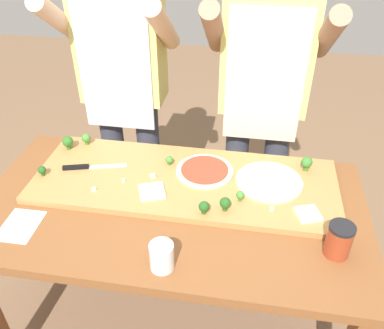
{
  "coord_description": "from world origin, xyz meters",
  "views": [
    {
      "loc": [
        0.28,
        -1.16,
        1.81
      ],
      "look_at": [
        0.06,
        0.13,
        0.87
      ],
      "focal_mm": 37.81,
      "sensor_mm": 36.0,
      "label": 1
    }
  ],
  "objects_px": {
    "broccoli_floret_front_right": "(169,160)",
    "cheese_crumble_d": "(272,210)",
    "pizza_slice_far_left": "(308,214)",
    "broccoli_floret_front_mid": "(240,195)",
    "cook_left": "(123,80)",
    "recipe_note": "(20,226)",
    "pizza_slice_far_right": "(152,191)",
    "broccoli_floret_back_left": "(204,207)",
    "cheese_crumble_b": "(124,181)",
    "cheese_crumble_c": "(153,176)",
    "pizza_whole_tomato_red": "(205,171)",
    "sauce_jar": "(339,240)",
    "cheese_crumble_a": "(94,189)",
    "broccoli_floret_center_left": "(68,142)",
    "broccoli_floret_back_mid": "(307,163)",
    "broccoli_floret_back_right": "(86,138)",
    "pizza_whole_white_garlic": "(269,181)",
    "prep_table": "(172,224)",
    "broccoli_floret_center_right": "(225,203)",
    "broccoli_floret_front_left": "(42,170)",
    "cook_right": "(263,89)",
    "flour_cup": "(162,258)",
    "chefs_knife": "(86,167)"
  },
  "relations": [
    {
      "from": "broccoli_floret_front_right",
      "to": "cheese_crumble_d",
      "type": "distance_m",
      "value": 0.5
    },
    {
      "from": "pizza_slice_far_left",
      "to": "broccoli_floret_front_mid",
      "type": "xyz_separation_m",
      "value": [
        -0.25,
        0.04,
        0.02
      ]
    },
    {
      "from": "cook_left",
      "to": "recipe_note",
      "type": "bearing_deg",
      "value": -101.4
    },
    {
      "from": "pizza_slice_far_right",
      "to": "broccoli_floret_back_left",
      "type": "distance_m",
      "value": 0.24
    },
    {
      "from": "cheese_crumble_b",
      "to": "cheese_crumble_d",
      "type": "distance_m",
      "value": 0.6
    },
    {
      "from": "cheese_crumble_c",
      "to": "pizza_whole_tomato_red",
      "type": "bearing_deg",
      "value": 19.84
    },
    {
      "from": "sauce_jar",
      "to": "cheese_crumble_a",
      "type": "bearing_deg",
      "value": 170.21
    },
    {
      "from": "broccoli_floret_front_mid",
      "to": "broccoli_floret_center_left",
      "type": "height_order",
      "value": "broccoli_floret_center_left"
    },
    {
      "from": "broccoli_floret_back_mid",
      "to": "recipe_note",
      "type": "bearing_deg",
      "value": -155.05
    },
    {
      "from": "broccoli_floret_back_right",
      "to": "sauce_jar",
      "type": "relative_size",
      "value": 0.44
    },
    {
      "from": "pizza_whole_white_garlic",
      "to": "cheese_crumble_a",
      "type": "relative_size",
      "value": 19.94
    },
    {
      "from": "pizza_slice_far_right",
      "to": "broccoli_floret_back_right",
      "type": "xyz_separation_m",
      "value": [
        -0.38,
        0.3,
        0.03
      ]
    },
    {
      "from": "prep_table",
      "to": "recipe_note",
      "type": "distance_m",
      "value": 0.57
    },
    {
      "from": "pizza_whole_tomato_red",
      "to": "broccoli_floret_front_mid",
      "type": "height_order",
      "value": "broccoli_floret_front_mid"
    },
    {
      "from": "broccoli_floret_center_right",
      "to": "broccoli_floret_front_left",
      "type": "relative_size",
      "value": 1.26
    },
    {
      "from": "pizza_whole_white_garlic",
      "to": "recipe_note",
      "type": "relative_size",
      "value": 1.59
    },
    {
      "from": "broccoli_floret_front_left",
      "to": "cook_left",
      "type": "bearing_deg",
      "value": 69.7
    },
    {
      "from": "prep_table",
      "to": "pizza_whole_tomato_red",
      "type": "relative_size",
      "value": 6.23
    },
    {
      "from": "pizza_slice_far_right",
      "to": "cook_right",
      "type": "height_order",
      "value": "cook_right"
    },
    {
      "from": "pizza_whole_white_garlic",
      "to": "broccoli_floret_front_mid",
      "type": "height_order",
      "value": "broccoli_floret_front_mid"
    },
    {
      "from": "broccoli_floret_back_mid",
      "to": "broccoli_floret_back_left",
      "type": "bearing_deg",
      "value": -139.08
    },
    {
      "from": "sauce_jar",
      "to": "broccoli_floret_front_right",
      "type": "bearing_deg",
      "value": 149.95
    },
    {
      "from": "cheese_crumble_b",
      "to": "flour_cup",
      "type": "height_order",
      "value": "flour_cup"
    },
    {
      "from": "cook_right",
      "to": "flour_cup",
      "type": "bearing_deg",
      "value": -107.32
    },
    {
      "from": "broccoli_floret_front_mid",
      "to": "flour_cup",
      "type": "relative_size",
      "value": 0.44
    },
    {
      "from": "prep_table",
      "to": "broccoli_floret_front_mid",
      "type": "distance_m",
      "value": 0.31
    },
    {
      "from": "pizza_whole_tomato_red",
      "to": "broccoli_floret_front_left",
      "type": "height_order",
      "value": "broccoli_floret_front_left"
    },
    {
      "from": "broccoli_floret_front_mid",
      "to": "cheese_crumble_c",
      "type": "xyz_separation_m",
      "value": [
        -0.36,
        0.09,
        -0.02
      ]
    },
    {
      "from": "recipe_note",
      "to": "cheese_crumble_c",
      "type": "bearing_deg",
      "value": 38.08
    },
    {
      "from": "chefs_knife",
      "to": "cheese_crumble_a",
      "type": "height_order",
      "value": "chefs_knife"
    },
    {
      "from": "cheese_crumble_b",
      "to": "cook_left",
      "type": "xyz_separation_m",
      "value": [
        -0.15,
        0.53,
        0.2
      ]
    },
    {
      "from": "broccoli_floret_back_left",
      "to": "cheese_crumble_a",
      "type": "bearing_deg",
      "value": 172.36
    },
    {
      "from": "pizza_slice_far_left",
      "to": "broccoli_floret_front_mid",
      "type": "relative_size",
      "value": 1.91
    },
    {
      "from": "broccoli_floret_front_left",
      "to": "broccoli_floret_back_left",
      "type": "height_order",
      "value": "broccoli_floret_back_left"
    },
    {
      "from": "broccoli_floret_back_mid",
      "to": "broccoli_floret_center_left",
      "type": "distance_m",
      "value": 1.06
    },
    {
      "from": "broccoli_floret_center_left",
      "to": "recipe_note",
      "type": "bearing_deg",
      "value": -88.61
    },
    {
      "from": "broccoli_floret_front_right",
      "to": "cheese_crumble_c",
      "type": "distance_m",
      "value": 0.11
    },
    {
      "from": "pizza_slice_far_left",
      "to": "pizza_whole_white_garlic",
      "type": "bearing_deg",
      "value": 129.47
    },
    {
      "from": "cheese_crumble_c",
      "to": "broccoli_floret_back_left",
      "type": "bearing_deg",
      "value": -36.89
    },
    {
      "from": "pizza_slice_far_right",
      "to": "broccoli_floret_back_mid",
      "type": "bearing_deg",
      "value": 22.61
    },
    {
      "from": "broccoli_floret_back_left",
      "to": "cheese_crumble_a",
      "type": "relative_size",
      "value": 3.82
    },
    {
      "from": "broccoli_floret_center_right",
      "to": "broccoli_floret_front_right",
      "type": "distance_m",
      "value": 0.37
    },
    {
      "from": "prep_table",
      "to": "cheese_crumble_a",
      "type": "height_order",
      "value": "cheese_crumble_a"
    },
    {
      "from": "flour_cup",
      "to": "broccoli_floret_front_mid",
      "type": "bearing_deg",
      "value": 56.35
    },
    {
      "from": "broccoli_floret_center_left",
      "to": "cook_right",
      "type": "height_order",
      "value": "cook_right"
    },
    {
      "from": "pizza_whole_white_garlic",
      "to": "pizza_slice_far_right",
      "type": "xyz_separation_m",
      "value": [
        -0.45,
        -0.14,
        -0.0
      ]
    },
    {
      "from": "pizza_slice_far_right",
      "to": "sauce_jar",
      "type": "relative_size",
      "value": 0.79
    },
    {
      "from": "broccoli_floret_back_mid",
      "to": "pizza_slice_far_right",
      "type": "bearing_deg",
      "value": -157.39
    },
    {
      "from": "chefs_knife",
      "to": "broccoli_floret_front_left",
      "type": "xyz_separation_m",
      "value": [
        -0.16,
        -0.08,
        0.02
      ]
    },
    {
      "from": "broccoli_floret_back_left",
      "to": "cheese_crumble_a",
      "type": "xyz_separation_m",
      "value": [
        -0.45,
        0.06,
        -0.02
      ]
    }
  ]
}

